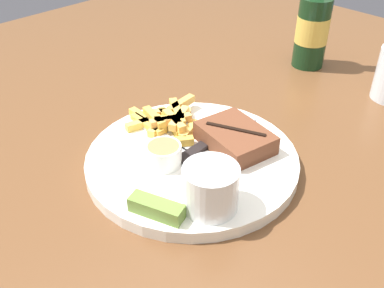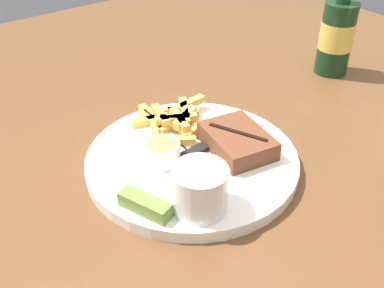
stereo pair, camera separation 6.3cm
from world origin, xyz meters
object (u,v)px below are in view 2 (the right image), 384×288
at_px(fork_utensil, 159,131).
at_px(knife_utensil, 213,144).
at_px(pickle_spear, 145,205).
at_px(beer_bottle, 337,34).
at_px(coleslaw_cup, 200,187).
at_px(steak_portion, 237,141).
at_px(dinner_plate, 192,160).
at_px(dipping_sauce_cup, 162,152).

height_order(fork_utensil, knife_utensil, knife_utensil).
height_order(pickle_spear, beer_bottle, beer_bottle).
bearing_deg(fork_utensil, coleslaw_cup, -19.99).
relative_size(coleslaw_cup, knife_utensil, 0.42).
xyz_separation_m(steak_portion, beer_bottle, (-0.10, 0.35, 0.05)).
distance_m(coleslaw_cup, knife_utensil, 0.14).
bearing_deg(fork_utensil, steak_portion, 28.91).
xyz_separation_m(steak_portion, knife_utensil, (-0.03, -0.02, -0.01)).
bearing_deg(fork_utensil, knife_utensil, 25.78).
height_order(dinner_plate, pickle_spear, pickle_spear).
xyz_separation_m(dipping_sauce_cup, knife_utensil, (0.01, 0.08, -0.01)).
distance_m(steak_portion, dipping_sauce_cup, 0.11).
bearing_deg(fork_utensil, pickle_spear, -41.54).
relative_size(steak_portion, dipping_sauce_cup, 2.36).
distance_m(dipping_sauce_cup, knife_utensil, 0.08).
bearing_deg(dipping_sauce_cup, steak_portion, 68.40).
relative_size(coleslaw_cup, pickle_spear, 0.96).
bearing_deg(dinner_plate, beer_bottle, 100.31).
height_order(dinner_plate, dipping_sauce_cup, dipping_sauce_cup).
bearing_deg(dipping_sauce_cup, coleslaw_cup, -9.19).
xyz_separation_m(dinner_plate, beer_bottle, (-0.07, 0.41, 0.07)).
relative_size(fork_utensil, knife_utensil, 0.81).
relative_size(dinner_plate, knife_utensil, 1.85).
bearing_deg(knife_utensil, dinner_plate, 177.59).
distance_m(dinner_plate, beer_bottle, 0.42).
relative_size(dinner_plate, fork_utensil, 2.28).
bearing_deg(pickle_spear, knife_utensil, 109.95).
height_order(pickle_spear, fork_utensil, pickle_spear).
xyz_separation_m(coleslaw_cup, beer_bottle, (-0.17, 0.47, 0.03)).
height_order(coleslaw_cup, beer_bottle, beer_bottle).
bearing_deg(beer_bottle, dipping_sauce_cup, -82.33).
bearing_deg(dinner_plate, fork_utensil, -177.94).
bearing_deg(coleslaw_cup, knife_utensil, 133.06).
distance_m(coleslaw_cup, fork_utensil, 0.18).
bearing_deg(dipping_sauce_cup, beer_bottle, 97.67).
distance_m(steak_portion, beer_bottle, 0.37).
relative_size(steak_portion, fork_utensil, 0.88).
height_order(steak_portion, beer_bottle, beer_bottle).
bearing_deg(dipping_sauce_cup, knife_utensil, 80.73).
height_order(knife_utensil, beer_bottle, beer_bottle).
bearing_deg(fork_utensil, dinner_plate, 0.00).
bearing_deg(beer_bottle, coleslaw_cup, -70.54).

